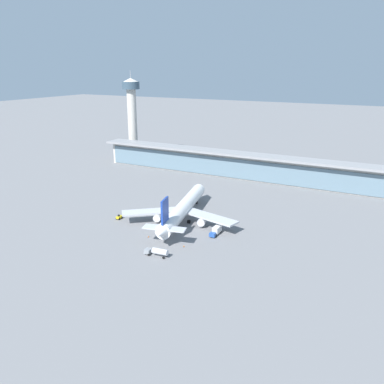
{
  "coord_description": "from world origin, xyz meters",
  "views": [
    {
      "loc": [
        81.93,
        -139.26,
        62.71
      ],
      "look_at": [
        0.0,
        15.58,
        7.94
      ],
      "focal_mm": 37.69,
      "sensor_mm": 36.0,
      "label": 1
    }
  ],
  "objects_px": {
    "service_truck_near_nose_grey": "(157,252)",
    "safety_cone_bravo": "(148,236)",
    "service_truck_mid_apron_blue": "(216,230)",
    "safety_cone_alpha": "(184,246)",
    "service_truck_under_wing_yellow": "(119,217)",
    "control_tower": "(132,111)",
    "airliner_on_stand": "(183,209)"
  },
  "relations": [
    {
      "from": "airliner_on_stand",
      "to": "control_tower",
      "type": "distance_m",
      "value": 136.11
    },
    {
      "from": "safety_cone_alpha",
      "to": "service_truck_under_wing_yellow",
      "type": "bearing_deg",
      "value": 163.33
    },
    {
      "from": "safety_cone_bravo",
      "to": "service_truck_under_wing_yellow",
      "type": "bearing_deg",
      "value": 154.89
    },
    {
      "from": "control_tower",
      "to": "service_truck_near_nose_grey",
      "type": "bearing_deg",
      "value": -51.45
    },
    {
      "from": "safety_cone_alpha",
      "to": "service_truck_mid_apron_blue",
      "type": "bearing_deg",
      "value": 70.24
    },
    {
      "from": "service_truck_mid_apron_blue",
      "to": "safety_cone_bravo",
      "type": "distance_m",
      "value": 26.29
    },
    {
      "from": "control_tower",
      "to": "safety_cone_bravo",
      "type": "height_order",
      "value": "control_tower"
    },
    {
      "from": "safety_cone_alpha",
      "to": "safety_cone_bravo",
      "type": "xyz_separation_m",
      "value": [
        -16.23,
        1.16,
        0.0
      ]
    },
    {
      "from": "service_truck_under_wing_yellow",
      "to": "airliner_on_stand",
      "type": "bearing_deg",
      "value": 22.93
    },
    {
      "from": "service_truck_near_nose_grey",
      "to": "service_truck_under_wing_yellow",
      "type": "xyz_separation_m",
      "value": [
        -33.61,
        22.26,
        -0.83
      ]
    },
    {
      "from": "service_truck_mid_apron_blue",
      "to": "service_truck_under_wing_yellow",
      "type": "bearing_deg",
      "value": -174.42
    },
    {
      "from": "service_truck_under_wing_yellow",
      "to": "control_tower",
      "type": "relative_size",
      "value": 0.05
    },
    {
      "from": "service_truck_under_wing_yellow",
      "to": "safety_cone_bravo",
      "type": "distance_m",
      "value": 24.17
    },
    {
      "from": "service_truck_under_wing_yellow",
      "to": "safety_cone_alpha",
      "type": "height_order",
      "value": "service_truck_under_wing_yellow"
    },
    {
      "from": "service_truck_near_nose_grey",
      "to": "safety_cone_bravo",
      "type": "xyz_separation_m",
      "value": [
        -11.72,
        12.0,
        -1.39
      ]
    },
    {
      "from": "control_tower",
      "to": "safety_cone_alpha",
      "type": "height_order",
      "value": "control_tower"
    },
    {
      "from": "service_truck_near_nose_grey",
      "to": "safety_cone_bravo",
      "type": "relative_size",
      "value": 12.51
    },
    {
      "from": "service_truck_mid_apron_blue",
      "to": "control_tower",
      "type": "xyz_separation_m",
      "value": [
        -112.06,
        101.37,
        31.21
      ]
    },
    {
      "from": "airliner_on_stand",
      "to": "safety_cone_alpha",
      "type": "distance_m",
      "value": 26.07
    },
    {
      "from": "service_truck_mid_apron_blue",
      "to": "safety_cone_alpha",
      "type": "relative_size",
      "value": 10.45
    },
    {
      "from": "safety_cone_alpha",
      "to": "safety_cone_bravo",
      "type": "bearing_deg",
      "value": 175.92
    },
    {
      "from": "airliner_on_stand",
      "to": "safety_cone_bravo",
      "type": "bearing_deg",
      "value": -99.14
    },
    {
      "from": "service_truck_under_wing_yellow",
      "to": "safety_cone_alpha",
      "type": "relative_size",
      "value": 4.11
    },
    {
      "from": "service_truck_mid_apron_blue",
      "to": "safety_cone_alpha",
      "type": "distance_m",
      "value": 16.72
    },
    {
      "from": "airliner_on_stand",
      "to": "service_truck_near_nose_grey",
      "type": "distance_m",
      "value": 34.19
    },
    {
      "from": "safety_cone_alpha",
      "to": "safety_cone_bravo",
      "type": "height_order",
      "value": "same"
    },
    {
      "from": "service_truck_mid_apron_blue",
      "to": "safety_cone_bravo",
      "type": "xyz_separation_m",
      "value": [
        -21.87,
        -14.53,
        -1.37
      ]
    },
    {
      "from": "control_tower",
      "to": "safety_cone_alpha",
      "type": "distance_m",
      "value": 161.52
    },
    {
      "from": "safety_cone_alpha",
      "to": "service_truck_near_nose_grey",
      "type": "bearing_deg",
      "value": -112.56
    },
    {
      "from": "airliner_on_stand",
      "to": "service_truck_mid_apron_blue",
      "type": "distance_m",
      "value": 19.93
    },
    {
      "from": "service_truck_near_nose_grey",
      "to": "safety_cone_bravo",
      "type": "distance_m",
      "value": 16.84
    },
    {
      "from": "airliner_on_stand",
      "to": "control_tower",
      "type": "relative_size",
      "value": 1.07
    }
  ]
}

